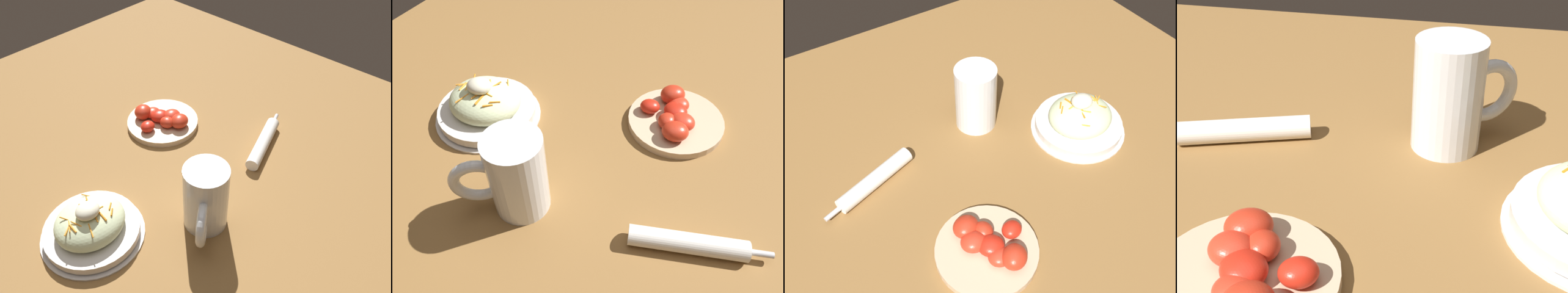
{
  "view_description": "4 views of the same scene",
  "coord_description": "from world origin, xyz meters",
  "views": [
    {
      "loc": [
        -0.48,
        -0.58,
        0.7
      ],
      "look_at": [
        0.02,
        -0.12,
        0.08
      ],
      "focal_mm": 37.43,
      "sensor_mm": 36.0,
      "label": 1
    },
    {
      "loc": [
        0.2,
        -0.52,
        0.55
      ],
      "look_at": [
        -0.01,
        -0.12,
        0.06
      ],
      "focal_mm": 35.98,
      "sensor_mm": 36.0,
      "label": 2
    },
    {
      "loc": [
        0.33,
        0.4,
        0.75
      ],
      "look_at": [
        0.0,
        -0.11,
        0.07
      ],
      "focal_mm": 41.77,
      "sensor_mm": 36.0,
      "label": 3
    },
    {
      "loc": [
        -0.1,
        0.41,
        0.4
      ],
      "look_at": [
        0.01,
        -0.13,
        0.05
      ],
      "focal_mm": 50.66,
      "sensor_mm": 36.0,
      "label": 4
    }
  ],
  "objects": [
    {
      "name": "ground_plane",
      "position": [
        0.0,
        0.0,
        0.0
      ],
      "size": [
        1.43,
        1.43,
        0.0
      ],
      "primitive_type": "plane",
      "color": "olive"
    },
    {
      "name": "napkin_roll",
      "position": [
        0.2,
        -0.19,
        0.02
      ],
      "size": [
        0.21,
        0.09,
        0.03
      ],
      "color": "white",
      "rests_on": "ground_plane"
    },
    {
      "name": "beer_mug",
      "position": [
        -0.07,
        -0.24,
        0.07
      ],
      "size": [
        0.14,
        0.11,
        0.15
      ],
      "color": "white",
      "rests_on": "ground_plane"
    },
    {
      "name": "salad_plate",
      "position": [
        -0.25,
        -0.09,
        0.03
      ],
      "size": [
        0.21,
        0.21,
        0.1
      ],
      "color": "silver",
      "rests_on": "ground_plane"
    },
    {
      "name": "tomato_plate",
      "position": [
        0.1,
        0.06,
        0.02
      ],
      "size": [
        0.19,
        0.19,
        0.05
      ],
      "color": "#D1B28E",
      "rests_on": "ground_plane"
    }
  ]
}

